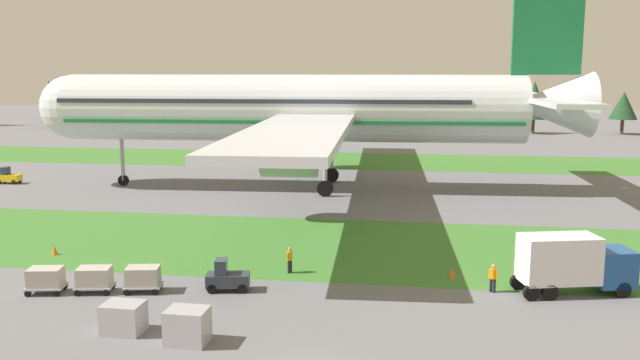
% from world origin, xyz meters
% --- Properties ---
extents(grass_strip_near, '(320.00, 17.73, 0.01)m').
position_xyz_m(grass_strip_near, '(0.00, 22.15, 0.00)').
color(grass_strip_near, '#3D752D').
rests_on(grass_strip_near, ground).
extents(grass_strip_far, '(320.00, 17.73, 0.01)m').
position_xyz_m(grass_strip_far, '(0.00, 69.62, 0.00)').
color(grass_strip_far, '#3D752D').
rests_on(grass_strip_far, ground).
extents(airliner, '(60.73, 75.13, 25.13)m').
position_xyz_m(airliner, '(-8.19, 45.97, 9.02)').
color(airliner, silver).
rests_on(airliner, ground).
extents(baggage_tug, '(2.80, 1.77, 1.97)m').
position_xyz_m(baggage_tug, '(-6.94, 10.93, 0.81)').
color(baggage_tug, '#2D333D').
rests_on(baggage_tug, ground).
extents(cargo_dolly_lead, '(2.44, 1.89, 1.55)m').
position_xyz_m(cargo_dolly_lead, '(-11.87, 9.98, 0.92)').
color(cargo_dolly_lead, '#A3A3A8').
rests_on(cargo_dolly_lead, ground).
extents(cargo_dolly_second, '(2.44, 1.89, 1.55)m').
position_xyz_m(cargo_dolly_second, '(-14.72, 9.43, 0.92)').
color(cargo_dolly_second, '#A3A3A8').
rests_on(cargo_dolly_second, ground).
extents(cargo_dolly_third, '(2.44, 1.89, 1.55)m').
position_xyz_m(cargo_dolly_third, '(-17.57, 8.88, 0.92)').
color(cargo_dolly_third, '#A3A3A8').
rests_on(cargo_dolly_third, ground).
extents(catering_truck, '(7.31, 3.96, 3.58)m').
position_xyz_m(catering_truck, '(13.70, 13.55, 1.95)').
color(catering_truck, '#1E4C8E').
rests_on(catering_truck, ground).
extents(pushback_tractor, '(2.67, 1.45, 1.97)m').
position_xyz_m(pushback_tractor, '(-43.09, 43.98, 0.81)').
color(pushback_tractor, yellow).
rests_on(pushback_tractor, ground).
extents(ground_crew_marshaller, '(0.36, 0.52, 1.74)m').
position_xyz_m(ground_crew_marshaller, '(-3.84, 15.03, 0.95)').
color(ground_crew_marshaller, black).
rests_on(ground_crew_marshaller, ground).
extents(ground_crew_loader, '(0.49, 0.36, 1.74)m').
position_xyz_m(ground_crew_loader, '(9.03, 13.06, 0.95)').
color(ground_crew_loader, black).
rests_on(ground_crew_loader, ground).
extents(uld_container_0, '(2.03, 1.64, 1.74)m').
position_xyz_m(uld_container_0, '(-6.59, 3.04, 0.87)').
color(uld_container_0, '#A3A3A8').
rests_on(uld_container_0, ground).
extents(uld_container_1, '(2.01, 1.62, 1.55)m').
position_xyz_m(uld_container_1, '(-10.30, 3.86, 0.78)').
color(uld_container_1, '#A3A3A8').
rests_on(uld_container_1, ground).
extents(taxiway_marker_0, '(0.44, 0.44, 0.67)m').
position_xyz_m(taxiway_marker_0, '(-21.58, 16.76, 0.33)').
color(taxiway_marker_0, orange).
rests_on(taxiway_marker_0, ground).
extents(taxiway_marker_1, '(0.44, 0.44, 0.69)m').
position_xyz_m(taxiway_marker_1, '(6.76, 15.55, 0.34)').
color(taxiway_marker_1, orange).
rests_on(taxiway_marker_1, ground).
extents(distant_tree_line, '(198.38, 10.58, 12.26)m').
position_xyz_m(distant_tree_line, '(1.53, 114.02, 6.98)').
color(distant_tree_line, '#4C3823').
rests_on(distant_tree_line, ground).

